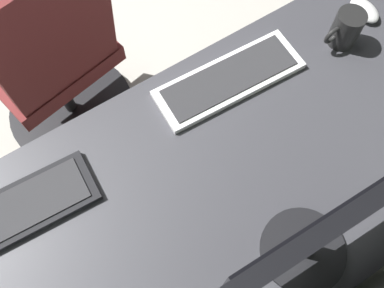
{
  "coord_description": "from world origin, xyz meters",
  "views": [
    {
      "loc": [
        -0.01,
        1.91,
        1.72
      ],
      "look_at": [
        -0.19,
        1.62,
        0.95
      ],
      "focal_mm": 39.04,
      "sensor_mm": 36.0,
      "label": 1
    }
  ],
  "objects_px": {
    "keyboard_main": "(10,215)",
    "keyboard_spare": "(229,79)",
    "monitor_primary": "(332,228)",
    "drawer_pedestal": "(247,209)",
    "coffee_mug": "(346,29)",
    "mouse_main": "(364,10)",
    "office_chair": "(54,66)"
  },
  "relations": [
    {
      "from": "keyboard_spare",
      "to": "office_chair",
      "type": "bearing_deg",
      "value": -54.6
    },
    {
      "from": "keyboard_main",
      "to": "office_chair",
      "type": "relative_size",
      "value": 0.44
    },
    {
      "from": "keyboard_spare",
      "to": "mouse_main",
      "type": "bearing_deg",
      "value": 176.95
    },
    {
      "from": "keyboard_main",
      "to": "monitor_primary",
      "type": "bearing_deg",
      "value": 140.38
    },
    {
      "from": "drawer_pedestal",
      "to": "coffee_mug",
      "type": "distance_m",
      "value": 0.64
    },
    {
      "from": "drawer_pedestal",
      "to": "monitor_primary",
      "type": "relative_size",
      "value": 1.4
    },
    {
      "from": "keyboard_main",
      "to": "coffee_mug",
      "type": "height_order",
      "value": "coffee_mug"
    },
    {
      "from": "drawer_pedestal",
      "to": "office_chair",
      "type": "distance_m",
      "value": 0.85
    },
    {
      "from": "monitor_primary",
      "to": "keyboard_main",
      "type": "xyz_separation_m",
      "value": [
        0.54,
        -0.44,
        -0.22
      ]
    },
    {
      "from": "mouse_main",
      "to": "office_chair",
      "type": "xyz_separation_m",
      "value": [
        0.85,
        -0.55,
        -0.29
      ]
    },
    {
      "from": "keyboard_main",
      "to": "office_chair",
      "type": "distance_m",
      "value": 0.68
    },
    {
      "from": "keyboard_main",
      "to": "mouse_main",
      "type": "height_order",
      "value": "mouse_main"
    },
    {
      "from": "monitor_primary",
      "to": "mouse_main",
      "type": "xyz_separation_m",
      "value": [
        -0.6,
        -0.45,
        -0.21
      ]
    },
    {
      "from": "coffee_mug",
      "to": "office_chair",
      "type": "height_order",
      "value": "office_chair"
    },
    {
      "from": "keyboard_main",
      "to": "office_chair",
      "type": "height_order",
      "value": "office_chair"
    },
    {
      "from": "drawer_pedestal",
      "to": "monitor_primary",
      "type": "bearing_deg",
      "value": 76.69
    },
    {
      "from": "monitor_primary",
      "to": "mouse_main",
      "type": "distance_m",
      "value": 0.77
    },
    {
      "from": "monitor_primary",
      "to": "coffee_mug",
      "type": "relative_size",
      "value": 4.11
    },
    {
      "from": "drawer_pedestal",
      "to": "keyboard_spare",
      "type": "xyz_separation_m",
      "value": [
        -0.07,
        -0.26,
        0.39
      ]
    },
    {
      "from": "monitor_primary",
      "to": "mouse_main",
      "type": "bearing_deg",
      "value": -143.22
    },
    {
      "from": "monitor_primary",
      "to": "keyboard_main",
      "type": "relative_size",
      "value": 1.16
    },
    {
      "from": "mouse_main",
      "to": "keyboard_main",
      "type": "bearing_deg",
      "value": 0.09
    },
    {
      "from": "monitor_primary",
      "to": "keyboard_main",
      "type": "distance_m",
      "value": 0.73
    },
    {
      "from": "drawer_pedestal",
      "to": "mouse_main",
      "type": "xyz_separation_m",
      "value": [
        -0.55,
        -0.24,
        0.4
      ]
    },
    {
      "from": "monitor_primary",
      "to": "drawer_pedestal",
      "type": "bearing_deg",
      "value": -103.31
    },
    {
      "from": "drawer_pedestal",
      "to": "coffee_mug",
      "type": "xyz_separation_m",
      "value": [
        -0.42,
        -0.2,
        0.44
      ]
    },
    {
      "from": "office_chair",
      "to": "drawer_pedestal",
      "type": "bearing_deg",
      "value": 110.83
    },
    {
      "from": "drawer_pedestal",
      "to": "keyboard_main",
      "type": "height_order",
      "value": "keyboard_main"
    },
    {
      "from": "keyboard_main",
      "to": "keyboard_spare",
      "type": "height_order",
      "value": "same"
    },
    {
      "from": "keyboard_main",
      "to": "mouse_main",
      "type": "bearing_deg",
      "value": -179.91
    },
    {
      "from": "keyboard_spare",
      "to": "coffee_mug",
      "type": "bearing_deg",
      "value": 169.74
    },
    {
      "from": "monitor_primary",
      "to": "mouse_main",
      "type": "relative_size",
      "value": 4.78
    }
  ]
}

